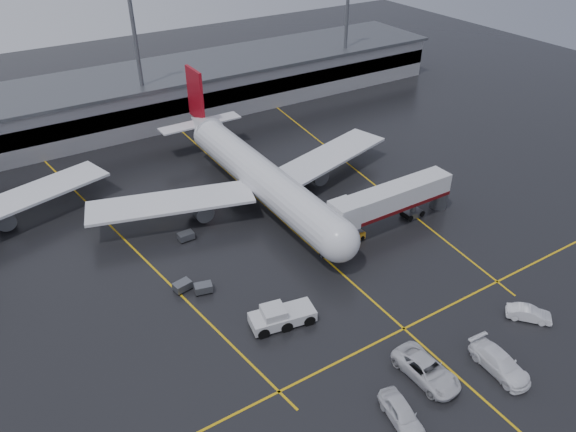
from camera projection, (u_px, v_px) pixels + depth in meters
ground at (293, 230)px, 73.29m from camera, size 220.00×220.00×0.00m
apron_line_centre at (293, 230)px, 73.29m from camera, size 0.25×90.00×0.02m
apron_line_stop at (404, 329)px, 57.60m from camera, size 60.00×0.25×0.02m
apron_line_left at (124, 239)px, 71.49m from camera, size 9.99×69.35×0.02m
apron_line_right at (353, 168)px, 88.45m from camera, size 7.57×69.64×0.02m
terminal at (160, 93)px, 105.13m from camera, size 122.00×19.00×8.60m
light_mast_mid at (137, 52)px, 93.18m from camera, size 3.00×1.20×25.45m
light_mast_right at (347, 19)px, 113.26m from camera, size 3.00×1.20×25.45m
main_airliner at (257, 173)px, 77.93m from camera, size 48.80×45.60×14.10m
jet_bridge at (392, 200)px, 72.19m from camera, size 19.90×3.40×6.05m
pushback_tractor at (281, 317)px, 57.75m from camera, size 7.34×4.12×2.48m
belt_loader at (353, 237)px, 71.06m from camera, size 3.19×1.60×1.98m
service_van_a at (427, 370)px, 51.63m from camera, size 3.49×7.17×1.96m
service_van_b at (500, 363)px, 52.40m from camera, size 3.11×6.75×1.91m
service_van_c at (529, 314)px, 58.45m from camera, size 4.31×4.56×1.53m
service_van_d at (402, 413)px, 47.61m from camera, size 3.18×5.76×1.86m
baggage_cart_a at (203, 288)px, 62.24m from camera, size 2.26×1.75×1.12m
baggage_cart_b at (182, 286)px, 62.56m from camera, size 2.21×1.65×1.12m
baggage_cart_c at (186, 236)px, 70.99m from camera, size 2.03×1.34×1.12m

